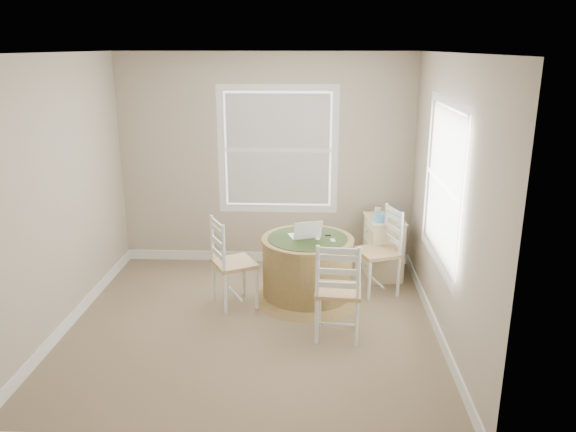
{
  "coord_description": "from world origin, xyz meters",
  "views": [
    {
      "loc": [
        0.6,
        -4.93,
        2.66
      ],
      "look_at": [
        0.34,
        0.45,
        1.02
      ],
      "focal_mm": 35.0,
      "sensor_mm": 36.0,
      "label": 1
    }
  ],
  "objects_px": {
    "round_table": "(307,266)",
    "laptop": "(305,234)",
    "chair_left": "(234,263)",
    "chair_right": "(378,252)",
    "corner_chest": "(383,247)",
    "chair_near": "(338,290)"
  },
  "relations": [
    {
      "from": "round_table",
      "to": "corner_chest",
      "type": "distance_m",
      "value": 1.12
    },
    {
      "from": "chair_right",
      "to": "chair_near",
      "type": "bearing_deg",
      "value": -44.01
    },
    {
      "from": "chair_near",
      "to": "round_table",
      "type": "bearing_deg",
      "value": -65.21
    },
    {
      "from": "round_table",
      "to": "laptop",
      "type": "distance_m",
      "value": 0.35
    },
    {
      "from": "chair_left",
      "to": "chair_right",
      "type": "bearing_deg",
      "value": -103.57
    },
    {
      "from": "chair_right",
      "to": "corner_chest",
      "type": "distance_m",
      "value": 0.49
    },
    {
      "from": "chair_left",
      "to": "chair_right",
      "type": "height_order",
      "value": "same"
    },
    {
      "from": "chair_right",
      "to": "laptop",
      "type": "distance_m",
      "value": 0.86
    },
    {
      "from": "chair_left",
      "to": "round_table",
      "type": "bearing_deg",
      "value": -104.92
    },
    {
      "from": "round_table",
      "to": "chair_right",
      "type": "xyz_separation_m",
      "value": [
        0.77,
        0.22,
        0.09
      ]
    },
    {
      "from": "laptop",
      "to": "corner_chest",
      "type": "height_order",
      "value": "laptop"
    },
    {
      "from": "chair_left",
      "to": "corner_chest",
      "type": "relative_size",
      "value": 1.3
    },
    {
      "from": "chair_right",
      "to": "corner_chest",
      "type": "relative_size",
      "value": 1.3
    },
    {
      "from": "chair_left",
      "to": "chair_right",
      "type": "distance_m",
      "value": 1.59
    },
    {
      "from": "laptop",
      "to": "round_table",
      "type": "bearing_deg",
      "value": 113.23
    },
    {
      "from": "chair_right",
      "to": "chair_left",
      "type": "bearing_deg",
      "value": -94.74
    },
    {
      "from": "round_table",
      "to": "chair_left",
      "type": "xyz_separation_m",
      "value": [
        -0.76,
        -0.18,
        0.09
      ]
    },
    {
      "from": "laptop",
      "to": "chair_left",
      "type": "bearing_deg",
      "value": -3.48
    },
    {
      "from": "round_table",
      "to": "corner_chest",
      "type": "xyz_separation_m",
      "value": [
        0.89,
        0.68,
        -0.02
      ]
    },
    {
      "from": "round_table",
      "to": "corner_chest",
      "type": "relative_size",
      "value": 1.6
    },
    {
      "from": "chair_near",
      "to": "laptop",
      "type": "bearing_deg",
      "value": -64.14
    },
    {
      "from": "chair_near",
      "to": "laptop",
      "type": "height_order",
      "value": "chair_near"
    }
  ]
}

